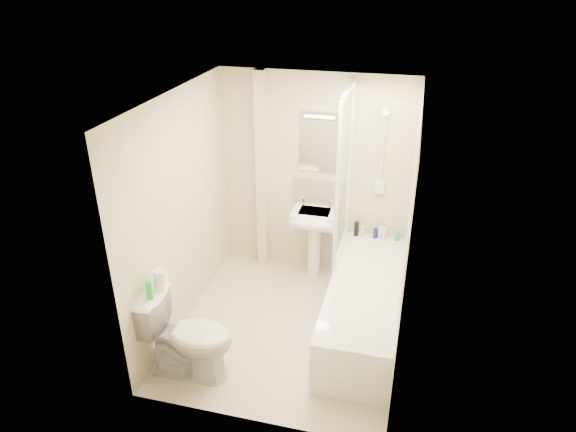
# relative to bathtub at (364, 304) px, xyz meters

# --- Properties ---
(floor) EXTENTS (2.50, 2.50, 0.00)m
(floor) POSITION_rel_bathtub_xyz_m (-0.75, -0.20, -0.29)
(floor) COLOR beige
(floor) RESTS_ON ground
(wall_back) EXTENTS (2.20, 0.02, 2.40)m
(wall_back) POSITION_rel_bathtub_xyz_m (-0.75, 1.05, 0.91)
(wall_back) COLOR beige
(wall_back) RESTS_ON ground
(wall_left) EXTENTS (0.02, 2.50, 2.40)m
(wall_left) POSITION_rel_bathtub_xyz_m (-1.85, -0.20, 0.91)
(wall_left) COLOR beige
(wall_left) RESTS_ON ground
(wall_right) EXTENTS (0.02, 2.50, 2.40)m
(wall_right) POSITION_rel_bathtub_xyz_m (0.35, -0.20, 0.91)
(wall_right) COLOR beige
(wall_right) RESTS_ON ground
(ceiling) EXTENTS (2.20, 2.50, 0.02)m
(ceiling) POSITION_rel_bathtub_xyz_m (-0.75, -0.20, 2.11)
(ceiling) COLOR white
(ceiling) RESTS_ON wall_back
(tile_back) EXTENTS (0.70, 0.01, 1.75)m
(tile_back) POSITION_rel_bathtub_xyz_m (0.00, 1.04, 1.14)
(tile_back) COLOR beige
(tile_back) RESTS_ON wall_back
(tile_right) EXTENTS (0.01, 2.10, 1.75)m
(tile_right) POSITION_rel_bathtub_xyz_m (0.34, 0.00, 1.14)
(tile_right) COLOR beige
(tile_right) RESTS_ON wall_right
(pipe_boxing) EXTENTS (0.12, 0.12, 2.40)m
(pipe_boxing) POSITION_rel_bathtub_xyz_m (-1.37, 0.99, 0.91)
(pipe_boxing) COLOR beige
(pipe_boxing) RESTS_ON ground
(splashback) EXTENTS (0.60, 0.02, 0.30)m
(splashback) POSITION_rel_bathtub_xyz_m (-0.70, 1.04, 0.74)
(splashback) COLOR beige
(splashback) RESTS_ON wall_back
(mirror) EXTENTS (0.46, 0.01, 0.60)m
(mirror) POSITION_rel_bathtub_xyz_m (-0.70, 1.04, 1.29)
(mirror) COLOR white
(mirror) RESTS_ON wall_back
(strip_light) EXTENTS (0.42, 0.07, 0.07)m
(strip_light) POSITION_rel_bathtub_xyz_m (-0.70, 1.02, 1.66)
(strip_light) COLOR silver
(strip_light) RESTS_ON wall_back
(bathtub) EXTENTS (0.70, 2.10, 0.55)m
(bathtub) POSITION_rel_bathtub_xyz_m (0.00, 0.00, 0.00)
(bathtub) COLOR white
(bathtub) RESTS_ON ground
(shower_screen) EXTENTS (0.04, 0.92, 1.80)m
(shower_screen) POSITION_rel_bathtub_xyz_m (-0.35, 0.60, 1.16)
(shower_screen) COLOR white
(shower_screen) RESTS_ON bathtub
(shower_fixture) EXTENTS (0.10, 0.16, 0.99)m
(shower_fixture) POSITION_rel_bathtub_xyz_m (-0.00, 0.99, 1.26)
(shower_fixture) COLOR white
(shower_fixture) RESTS_ON wall_back
(pedestal_sink) EXTENTS (0.51, 0.47, 0.98)m
(pedestal_sink) POSITION_rel_bathtub_xyz_m (-0.70, 0.81, 0.40)
(pedestal_sink) COLOR white
(pedestal_sink) RESTS_ON ground
(bottle_black_a) EXTENTS (0.05, 0.05, 0.17)m
(bottle_black_a) POSITION_rel_bathtub_xyz_m (-0.22, 0.96, 0.35)
(bottle_black_a) COLOR black
(bottle_black_a) RESTS_ON bathtub
(bottle_white_a) EXTENTS (0.05, 0.05, 0.13)m
(bottle_white_a) POSITION_rel_bathtub_xyz_m (-0.15, 0.96, 0.33)
(bottle_white_a) COLOR silver
(bottle_white_a) RESTS_ON bathtub
(bottle_blue) EXTENTS (0.06, 0.06, 0.12)m
(bottle_blue) POSITION_rel_bathtub_xyz_m (0.00, 0.96, 0.32)
(bottle_blue) COLOR navy
(bottle_blue) RESTS_ON bathtub
(bottle_cream) EXTENTS (0.06, 0.06, 0.16)m
(bottle_cream) POSITION_rel_bathtub_xyz_m (0.06, 0.96, 0.34)
(bottle_cream) COLOR beige
(bottle_cream) RESTS_ON bathtub
(bottle_white_b) EXTENTS (0.05, 0.05, 0.14)m
(bottle_white_b) POSITION_rel_bathtub_xyz_m (0.10, 0.96, 0.33)
(bottle_white_b) COLOR silver
(bottle_white_b) RESTS_ON bathtub
(bottle_green) EXTENTS (0.07, 0.07, 0.09)m
(bottle_green) POSITION_rel_bathtub_xyz_m (0.25, 0.96, 0.31)
(bottle_green) COLOR #30BC5C
(bottle_green) RESTS_ON bathtub
(toilet) EXTENTS (0.50, 0.84, 0.84)m
(toilet) POSITION_rel_bathtub_xyz_m (-1.47, -1.04, 0.13)
(toilet) COLOR white
(toilet) RESTS_ON ground
(toilet_roll_lower) EXTENTS (0.10, 0.10, 0.11)m
(toilet_roll_lower) POSITION_rel_bathtub_xyz_m (-1.73, -0.97, 0.60)
(toilet_roll_lower) COLOR white
(toilet_roll_lower) RESTS_ON toilet
(toilet_roll_upper) EXTENTS (0.12, 0.12, 0.09)m
(toilet_roll_upper) POSITION_rel_bathtub_xyz_m (-1.70, -0.98, 0.70)
(toilet_roll_upper) COLOR white
(toilet_roll_upper) RESTS_ON toilet_roll_lower
(green_bottle) EXTENTS (0.06, 0.06, 0.18)m
(green_bottle) POSITION_rel_bathtub_xyz_m (-1.74, -1.13, 0.64)
(green_bottle) COLOR green
(green_bottle) RESTS_ON toilet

